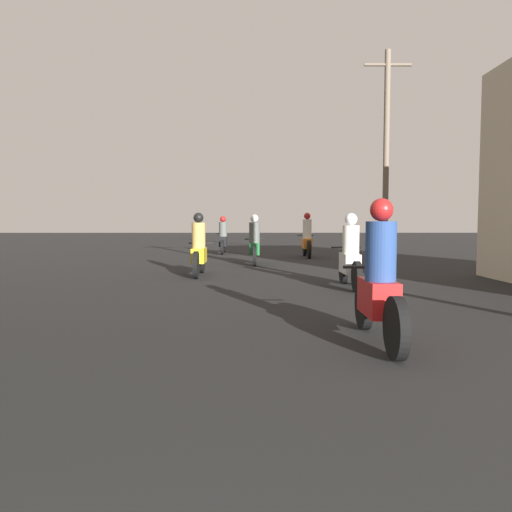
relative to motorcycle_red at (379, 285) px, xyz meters
The scene contains 7 objects.
motorcycle_red is the anchor object (origin of this frame).
motorcycle_white 4.52m from the motorcycle_red, 82.70° to the left, with size 0.60×1.92×1.46m.
motorcycle_yellow 7.22m from the motorcycle_red, 111.31° to the left, with size 0.60×1.95×1.51m.
motorcycle_green 9.96m from the motorcycle_red, 97.36° to the left, with size 0.60×1.92×1.52m.
motorcycle_orange 12.98m from the motorcycle_red, 87.10° to the left, with size 0.60×2.13×1.63m.
motorcycle_black 15.37m from the motorcycle_red, 99.49° to the left, with size 0.60×1.99×1.53m.
utility_pole_far 12.77m from the motorcycle_red, 74.84° to the left, with size 1.60×0.20×7.09m.
Camera 1 is at (0.37, 0.33, 1.29)m, focal length 35.00 mm.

